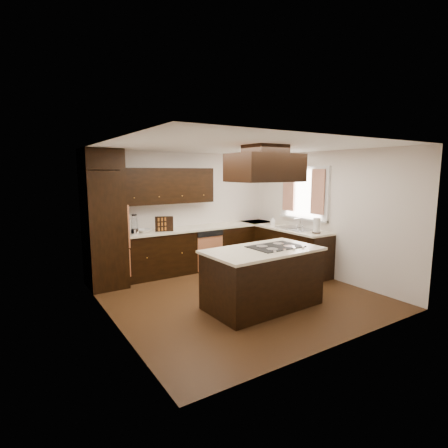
% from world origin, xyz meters
% --- Properties ---
extents(floor, '(4.20, 4.20, 0.02)m').
position_xyz_m(floor, '(0.00, 0.00, -0.01)').
color(floor, '#4E2F16').
rests_on(floor, ground).
extents(ceiling, '(4.20, 4.20, 0.02)m').
position_xyz_m(ceiling, '(0.00, 0.00, 2.51)').
color(ceiling, white).
rests_on(ceiling, ground).
extents(wall_back, '(4.20, 0.02, 2.50)m').
position_xyz_m(wall_back, '(0.00, 2.11, 1.25)').
color(wall_back, silver).
rests_on(wall_back, ground).
extents(wall_front, '(4.20, 0.02, 2.50)m').
position_xyz_m(wall_front, '(0.00, -2.11, 1.25)').
color(wall_front, silver).
rests_on(wall_front, ground).
extents(wall_left, '(0.02, 4.20, 2.50)m').
position_xyz_m(wall_left, '(-2.11, 0.00, 1.25)').
color(wall_left, silver).
rests_on(wall_left, ground).
extents(wall_right, '(0.02, 4.20, 2.50)m').
position_xyz_m(wall_right, '(2.11, 0.00, 1.25)').
color(wall_right, silver).
rests_on(wall_right, ground).
extents(oven_column, '(0.65, 0.75, 2.12)m').
position_xyz_m(oven_column, '(-1.78, 1.71, 1.06)').
color(oven_column, black).
rests_on(oven_column, floor).
extents(wall_oven_face, '(0.05, 0.62, 0.78)m').
position_xyz_m(wall_oven_face, '(-1.43, 1.71, 1.12)').
color(wall_oven_face, '#C67348').
rests_on(wall_oven_face, oven_column).
extents(base_cabinets_back, '(2.93, 0.60, 0.88)m').
position_xyz_m(base_cabinets_back, '(0.03, 1.80, 0.44)').
color(base_cabinets_back, black).
rests_on(base_cabinets_back, floor).
extents(base_cabinets_right, '(0.60, 2.40, 0.88)m').
position_xyz_m(base_cabinets_right, '(1.80, 0.90, 0.44)').
color(base_cabinets_right, black).
rests_on(base_cabinets_right, floor).
extents(countertop_back, '(2.93, 0.63, 0.04)m').
position_xyz_m(countertop_back, '(0.03, 1.79, 0.90)').
color(countertop_back, beige).
rests_on(countertop_back, base_cabinets_back).
extents(countertop_right, '(0.63, 2.40, 0.04)m').
position_xyz_m(countertop_right, '(1.79, 0.90, 0.90)').
color(countertop_right, beige).
rests_on(countertop_right, base_cabinets_right).
extents(upper_cabinets, '(2.00, 0.34, 0.72)m').
position_xyz_m(upper_cabinets, '(-0.43, 1.93, 1.81)').
color(upper_cabinets, black).
rests_on(upper_cabinets, wall_back).
extents(dishwasher_front, '(0.60, 0.05, 0.72)m').
position_xyz_m(dishwasher_front, '(0.33, 1.50, 0.40)').
color(dishwasher_front, '#C67348').
rests_on(dishwasher_front, floor).
extents(window_frame, '(0.06, 1.32, 1.12)m').
position_xyz_m(window_frame, '(2.07, 0.55, 1.65)').
color(window_frame, silver).
rests_on(window_frame, wall_right).
extents(window_pane, '(0.00, 1.20, 1.00)m').
position_xyz_m(window_pane, '(2.10, 0.55, 1.65)').
color(window_pane, white).
rests_on(window_pane, wall_right).
extents(curtain_left, '(0.02, 0.34, 0.90)m').
position_xyz_m(curtain_left, '(2.01, 0.13, 1.70)').
color(curtain_left, beige).
rests_on(curtain_left, wall_right).
extents(curtain_right, '(0.02, 0.34, 0.90)m').
position_xyz_m(curtain_right, '(2.01, 0.97, 1.70)').
color(curtain_right, beige).
rests_on(curtain_right, wall_right).
extents(sink_rim, '(0.52, 0.84, 0.01)m').
position_xyz_m(sink_rim, '(1.80, 0.55, 0.92)').
color(sink_rim, silver).
rests_on(sink_rim, countertop_right).
extents(island, '(1.78, 1.02, 0.88)m').
position_xyz_m(island, '(0.04, -0.61, 0.44)').
color(island, black).
rests_on(island, floor).
extents(island_top, '(1.85, 1.09, 0.04)m').
position_xyz_m(island_top, '(0.04, -0.61, 0.90)').
color(island_top, beige).
rests_on(island_top, island).
extents(cooktop, '(0.85, 0.58, 0.01)m').
position_xyz_m(cooktop, '(0.30, -0.60, 0.93)').
color(cooktop, black).
rests_on(cooktop, island_top).
extents(range_hood, '(1.05, 0.72, 0.42)m').
position_xyz_m(range_hood, '(0.10, -0.55, 2.16)').
color(range_hood, black).
rests_on(range_hood, ceiling).
extents(hood_duct, '(0.55, 0.50, 0.13)m').
position_xyz_m(hood_duct, '(0.10, -0.55, 2.44)').
color(hood_duct, black).
rests_on(hood_duct, ceiling).
extents(blender_base, '(0.15, 0.15, 0.10)m').
position_xyz_m(blender_base, '(-1.21, 1.69, 0.97)').
color(blender_base, silver).
rests_on(blender_base, countertop_back).
extents(blender_pitcher, '(0.13, 0.13, 0.26)m').
position_xyz_m(blender_pitcher, '(-1.21, 1.69, 1.15)').
color(blender_pitcher, silver).
rests_on(blender_pitcher, blender_base).
extents(spice_rack, '(0.36, 0.22, 0.30)m').
position_xyz_m(spice_rack, '(-0.60, 1.72, 1.07)').
color(spice_rack, black).
rests_on(spice_rack, countertop_back).
extents(mixing_bowl, '(0.35, 0.35, 0.07)m').
position_xyz_m(mixing_bowl, '(-1.01, 1.79, 0.95)').
color(mixing_bowl, silver).
rests_on(mixing_bowl, countertop_back).
extents(soap_bottle, '(0.12, 0.12, 0.20)m').
position_xyz_m(soap_bottle, '(1.73, 1.15, 1.02)').
color(soap_bottle, silver).
rests_on(soap_bottle, countertop_right).
extents(paper_towel, '(0.14, 0.14, 0.30)m').
position_xyz_m(paper_towel, '(1.78, -0.08, 1.07)').
color(paper_towel, silver).
rests_on(paper_towel, countertop_right).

